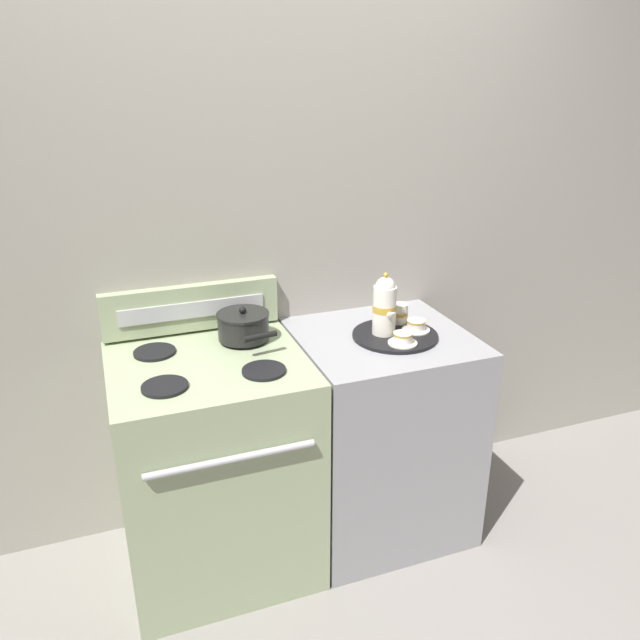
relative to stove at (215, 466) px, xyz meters
The scene contains 11 objects.
ground_plane 0.57m from the stove, ahead, with size 6.00×6.00×0.00m, color gray.
wall_back 0.81m from the stove, 45.35° to the left, with size 6.00×0.05×2.20m.
stove is the anchor object (origin of this frame).
control_panel 0.63m from the stove, 90.00° to the left, with size 0.70×0.05×0.19m.
side_counter 0.71m from the stove, ahead, with size 0.68×0.65×0.89m.
saucepan 0.56m from the stove, 39.89° to the left, with size 0.20×0.28×0.13m.
serving_tray 0.87m from the stove, ahead, with size 0.34×0.34×0.01m.
teapot 0.91m from the stove, ahead, with size 0.09×0.15×0.25m.
teacup_left 0.88m from the stove, ahead, with size 0.11×0.11×0.04m.
teacup_right 0.96m from the stove, ahead, with size 0.11×0.11×0.04m.
creamer_jug 0.96m from the stove, ahead, with size 0.07×0.07×0.08m.
Camera 1 is at (-0.67, -2.05, 1.88)m, focal length 35.00 mm.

